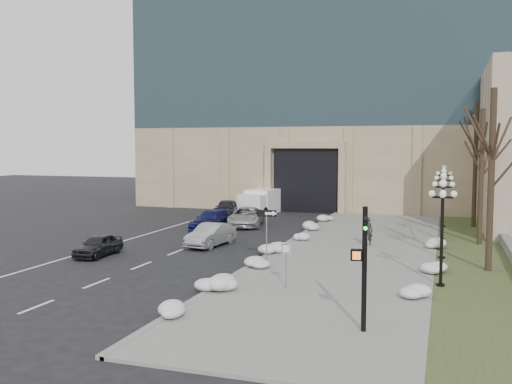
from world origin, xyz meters
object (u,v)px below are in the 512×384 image
Objects in this scene: one_way_sign at (270,220)px; lamppost_a at (442,219)px; car_e at (227,208)px; lamppost_b at (443,204)px; box_truck at (265,201)px; lamppost_c at (443,194)px; traffic_signal at (363,272)px; car_c at (211,220)px; keep_sign at (286,256)px; lamppost_d at (444,187)px; pedestrian at (368,231)px; car_d at (246,217)px; car_b at (211,235)px; car_a at (98,245)px.

lamppost_a reaches higher than one_way_sign.
car_e is 0.95× the size of lamppost_b.
lamppost_c is (15.94, -12.00, 2.01)m from box_truck.
traffic_signal reaches higher than one_way_sign.
traffic_signal is at bearing -52.89° from car_c.
keep_sign is (9.66, -27.61, 0.45)m from box_truck.
lamppost_d reaches higher than keep_sign.
lamppost_c is (4.36, 3.80, 2.08)m from pedestrian.
car_d is at bearing -73.95° from box_truck.
lamppost_d reaches higher than box_truck.
one_way_sign is (5.98, -13.25, 1.66)m from car_d.
car_b is 18.63m from box_truck.
pedestrian reaches higher than car_a.
car_a is at bearing -116.55° from car_d.
pedestrian is 0.37× the size of lamppost_d.
car_a is 0.75× the size of lamppost_b.
car_b is 0.89× the size of lamppost_d.
traffic_signal reaches higher than car_a.
one_way_sign is 8.84m from lamppost_a.
lamppost_d is at bearing 77.10° from keep_sign.
box_truck reaches higher than car_a.
car_c is at bearing -159.14° from lamppost_d.
car_a is 0.84× the size of traffic_signal.
car_d is at bearing -33.04° from pedestrian.
box_truck reaches higher than car_b.
car_d is at bearing 100.32° from one_way_sign.
pedestrian is at bearing -46.43° from box_truck.
one_way_sign is 9.52m from lamppost_b.
box_truck is at bearing 87.88° from car_d.
keep_sign is 0.48× the size of traffic_signal.
lamppost_d is at bearing 50.39° from car_b.
car_e is at bearing 157.55° from lamppost_c.
one_way_sign is at bearing -76.67° from car_e.
box_truck is (2.48, 23.45, 0.45)m from car_a.
lamppost_d is at bearing 90.00° from lamppost_c.
car_e is at bearing 105.22° from car_c.
lamppost_a is 1.00× the size of lamppost_b.
pedestrian is (12.08, -4.04, 0.30)m from car_c.
car_b is 1.00× the size of traffic_signal.
box_truck is (0.50, 11.77, 0.37)m from car_c.
lamppost_c is at bearing 30.32° from car_a.
car_e is at bearing 119.99° from keep_sign.
lamppost_d is at bearing 72.97° from traffic_signal.
one_way_sign is at bearing -64.55° from box_truck.
car_b is at bearing -95.46° from car_d.
box_truck is at bearing 122.53° from lamppost_a.
lamppost_a reaches higher than car_c.
traffic_signal reaches higher than car_c.
lamppost_d is at bearing 42.71° from car_a.
one_way_sign is 0.61× the size of lamppost_c.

